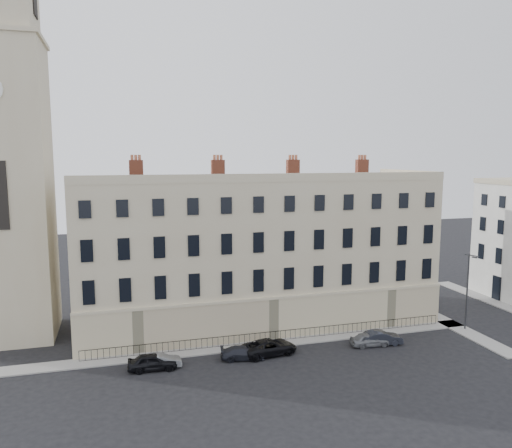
# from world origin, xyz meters

# --- Properties ---
(ground) EXTENTS (160.00, 160.00, 0.00)m
(ground) POSITION_xyz_m (0.00, 0.00, 0.00)
(ground) COLOR black
(ground) RESTS_ON ground
(terrace) EXTENTS (36.22, 12.22, 17.00)m
(terrace) POSITION_xyz_m (-5.97, 11.97, 7.50)
(terrace) COLOR #BFAF8E
(terrace) RESTS_ON ground
(church_tower) EXTENTS (8.00, 8.13, 44.00)m
(church_tower) POSITION_xyz_m (-30.00, 14.00, 18.66)
(church_tower) COLOR #BFAF8E
(church_tower) RESTS_ON ground
(pavement_terrace) EXTENTS (48.00, 2.00, 0.12)m
(pavement_terrace) POSITION_xyz_m (-10.00, 5.00, 0.06)
(pavement_terrace) COLOR gray
(pavement_terrace) RESTS_ON ground
(pavement_east_return) EXTENTS (2.00, 24.00, 0.12)m
(pavement_east_return) POSITION_xyz_m (13.00, 8.00, 0.06)
(pavement_east_return) COLOR gray
(pavement_east_return) RESTS_ON ground
(pavement_adjacent) EXTENTS (2.00, 20.00, 0.12)m
(pavement_adjacent) POSITION_xyz_m (23.00, 10.00, 0.06)
(pavement_adjacent) COLOR gray
(pavement_adjacent) RESTS_ON ground
(railings) EXTENTS (35.00, 0.04, 0.96)m
(railings) POSITION_xyz_m (-6.00, 5.40, 0.55)
(railings) COLOR black
(railings) RESTS_ON ground
(car_a) EXTENTS (4.10, 1.83, 1.37)m
(car_a) POSITION_xyz_m (-17.59, 2.26, 0.69)
(car_a) COLOR black
(car_a) RESTS_ON ground
(car_b) EXTENTS (3.60, 1.31, 1.18)m
(car_b) POSITION_xyz_m (-17.00, 2.46, 0.59)
(car_b) COLOR gray
(car_b) RESTS_ON ground
(car_c) EXTENTS (4.09, 2.17, 1.13)m
(car_c) POSITION_xyz_m (-9.93, 2.31, 0.56)
(car_c) COLOR black
(car_c) RESTS_ON ground
(car_d) EXTENTS (5.24, 2.99, 1.38)m
(car_d) POSITION_xyz_m (-7.44, 2.66, 0.69)
(car_d) COLOR black
(car_d) RESTS_ON ground
(car_e) EXTENTS (3.70, 1.75, 1.22)m
(car_e) POSITION_xyz_m (2.05, 2.05, 0.61)
(car_e) COLOR slate
(car_e) RESTS_ON ground
(car_f) EXTENTS (4.08, 1.80, 1.30)m
(car_f) POSITION_xyz_m (3.20, 2.05, 0.65)
(car_f) COLOR #21242C
(car_f) RESTS_ON ground
(streetlamp) EXTENTS (0.70, 1.64, 7.87)m
(streetlamp) POSITION_xyz_m (13.39, 3.20, 4.36)
(streetlamp) COLOR #2F3034
(streetlamp) RESTS_ON ground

